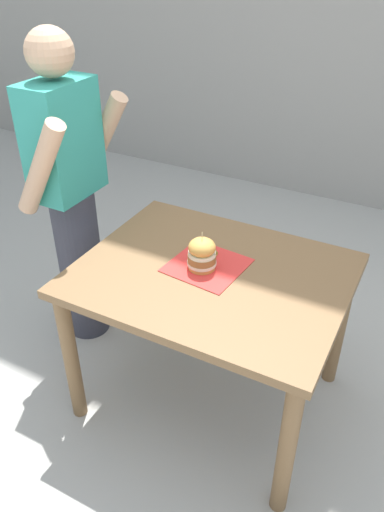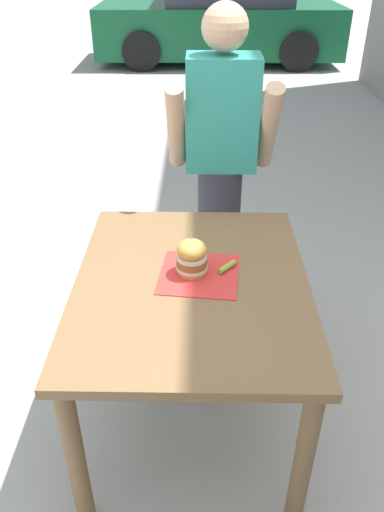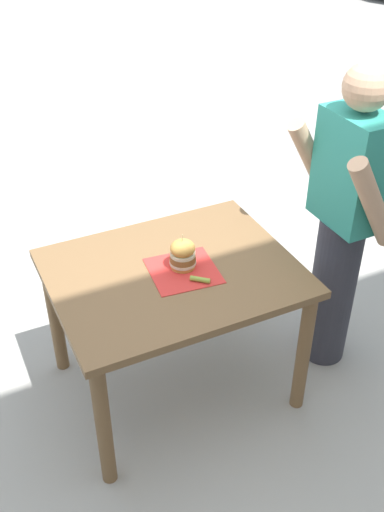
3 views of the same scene
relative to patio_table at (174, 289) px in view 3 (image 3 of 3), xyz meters
name	(u,v)px [view 3 (image 3 of 3)]	position (x,y,z in m)	size (l,w,h in m)	color
ground_plane	(176,384)	(0.00, 0.00, -0.66)	(80.00, 80.00, 0.00)	#ADAAA3
patio_table	(174,289)	(0.00, 0.00, 0.00)	(0.93, 1.16, 0.78)	brown
serving_paper	(183,271)	(0.03, 0.04, 0.12)	(0.31, 0.31, 0.00)	red
sandwich	(183,254)	(0.00, 0.05, 0.19)	(0.13, 0.13, 0.18)	gold
pickle_spear	(200,280)	(0.14, 0.07, 0.13)	(0.02, 0.02, 0.09)	#8EA83D
diner_across_table	(343,223)	(0.14, 0.87, 0.22)	(0.55, 0.35, 1.69)	#33333D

